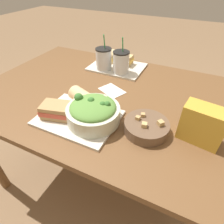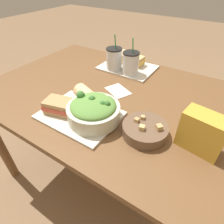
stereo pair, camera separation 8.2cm
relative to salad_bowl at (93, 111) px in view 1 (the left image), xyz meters
name	(u,v)px [view 1 (the left image)]	position (x,y,z in m)	size (l,w,h in m)	color
ground_plane	(105,172)	(-0.09, 0.25, -0.84)	(12.00, 12.00, 0.00)	#846647
dining_table	(103,105)	(-0.09, 0.25, -0.16)	(1.40, 0.99, 0.78)	brown
tray_near	(78,118)	(-0.08, -0.01, -0.06)	(0.36, 0.27, 0.01)	beige
tray_far	(117,67)	(-0.14, 0.57, -0.06)	(0.36, 0.27, 0.01)	beige
salad_bowl	(93,111)	(0.00, 0.00, 0.00)	(0.24, 0.24, 0.12)	beige
soup_bowl	(146,126)	(0.23, 0.05, -0.04)	(0.19, 0.19, 0.07)	brown
sandwich_near	(58,110)	(-0.16, -0.04, -0.02)	(0.17, 0.13, 0.06)	tan
baguette_near	(85,99)	(-0.10, 0.08, -0.01)	(0.18, 0.13, 0.07)	#DBBC84
sandwich_far	(122,59)	(-0.13, 0.62, -0.02)	(0.16, 0.09, 0.06)	tan
baguette_far	(114,55)	(-0.21, 0.66, -0.01)	(0.14, 0.10, 0.07)	#DBBC84
drink_cup_dark	(104,60)	(-0.20, 0.49, 0.02)	(0.10, 0.10, 0.23)	silver
drink_cup_red	(121,63)	(-0.08, 0.49, 0.01)	(0.10, 0.10, 0.23)	silver
chip_bag	(202,125)	(0.44, 0.09, 0.02)	(0.17, 0.11, 0.16)	gold
napkin_folded	(112,91)	(-0.04, 0.28, -0.06)	(0.17, 0.15, 0.00)	white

